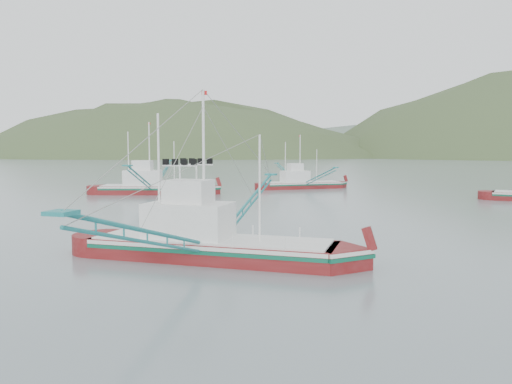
# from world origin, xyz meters

# --- Properties ---
(ground) EXTENTS (1200.00, 1200.00, 0.00)m
(ground) POSITION_xyz_m (0.00, 0.00, 0.00)
(ground) COLOR slate
(ground) RESTS_ON ground
(main_boat) EXTENTS (14.34, 25.92, 10.49)m
(main_boat) POSITION_xyz_m (-0.37, -2.62, 1.50)
(main_boat) COLOR #640F10
(main_boat) RESTS_ON ground
(bg_boat_far) EXTENTS (16.76, 20.71, 9.34)m
(bg_boat_far) POSITION_xyz_m (-5.19, 50.28, 1.98)
(bg_boat_far) COLOR #640F10
(bg_boat_far) RESTS_ON ground
(bg_boat_left) EXTENTS (15.47, 26.51, 10.96)m
(bg_boat_left) POSITION_xyz_m (-23.61, 34.43, 2.05)
(bg_boat_left) COLOR #640F10
(bg_boat_left) RESTS_ON ground
(headland_left) EXTENTS (448.00, 308.00, 210.00)m
(headland_left) POSITION_xyz_m (-180.00, 360.00, 0.00)
(headland_left) COLOR #394B26
(headland_left) RESTS_ON ground
(ridge_distant) EXTENTS (960.00, 400.00, 240.00)m
(ridge_distant) POSITION_xyz_m (30.00, 560.00, 0.00)
(ridge_distant) COLOR slate
(ridge_distant) RESTS_ON ground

